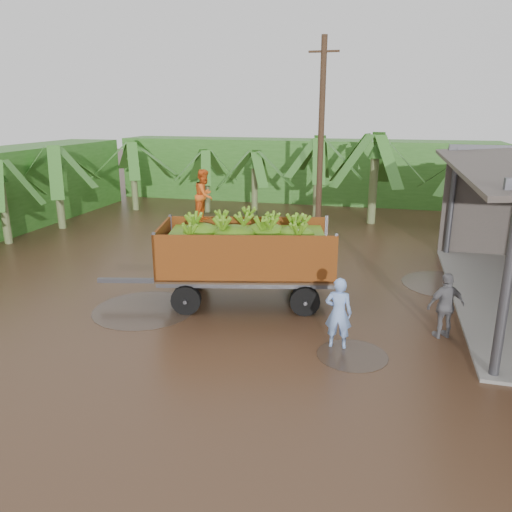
{
  "coord_description": "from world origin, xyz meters",
  "views": [
    {
      "loc": [
        2.85,
        -13.82,
        5.34
      ],
      "look_at": [
        -0.65,
        -0.33,
        1.21
      ],
      "focal_mm": 35.0,
      "sensor_mm": 36.0,
      "label": 1
    }
  ],
  "objects_px": {
    "man_blue": "(338,313)",
    "man_grey": "(446,306)",
    "banana_trailer": "(246,252)",
    "utility_pole": "(321,141)"
  },
  "relations": [
    {
      "from": "banana_trailer",
      "to": "utility_pole",
      "type": "relative_size",
      "value": 0.84
    },
    {
      "from": "man_blue",
      "to": "man_grey",
      "type": "relative_size",
      "value": 1.04
    },
    {
      "from": "banana_trailer",
      "to": "man_grey",
      "type": "height_order",
      "value": "banana_trailer"
    },
    {
      "from": "man_grey",
      "to": "utility_pole",
      "type": "relative_size",
      "value": 0.2
    },
    {
      "from": "banana_trailer",
      "to": "man_blue",
      "type": "xyz_separation_m",
      "value": [
        2.84,
        -2.3,
        -0.6
      ]
    },
    {
      "from": "man_grey",
      "to": "utility_pole",
      "type": "bearing_deg",
      "value": -89.9
    },
    {
      "from": "man_grey",
      "to": "utility_pole",
      "type": "distance_m",
      "value": 10.28
    },
    {
      "from": "man_blue",
      "to": "man_grey",
      "type": "height_order",
      "value": "man_blue"
    },
    {
      "from": "banana_trailer",
      "to": "man_blue",
      "type": "relative_size",
      "value": 3.99
    },
    {
      "from": "banana_trailer",
      "to": "man_grey",
      "type": "xyz_separation_m",
      "value": [
        5.28,
        -1.13,
        -0.64
      ]
    }
  ]
}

